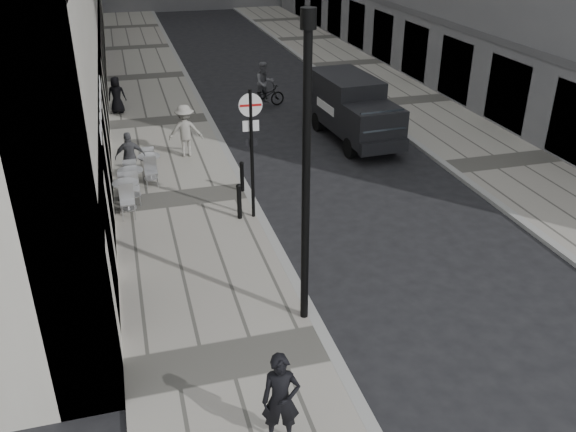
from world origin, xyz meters
name	(u,v)px	position (x,y,z in m)	size (l,w,h in m)	color
sidewalk	(160,122)	(-2.00, 18.00, 0.06)	(4.00, 60.00, 0.12)	gray
far_sidewalk	(406,102)	(9.00, 18.00, 0.06)	(4.00, 60.00, 0.12)	gray
walking_man	(281,400)	(-1.55, 0.51, 0.97)	(0.62, 0.41, 1.71)	black
sign_post	(251,138)	(-0.20, 8.56, 2.46)	(0.63, 0.10, 3.66)	black
lamppost	(306,163)	(-0.20, 3.65, 3.64)	(0.28, 0.28, 6.33)	black
bollard_near	(239,202)	(-0.60, 8.55, 0.61)	(0.13, 0.13, 0.98)	black
bollard_far	(242,177)	(-0.15, 10.34, 0.57)	(0.12, 0.12, 0.90)	black
panel_van	(352,106)	(4.86, 14.10, 1.31)	(2.12, 5.04, 2.33)	black
cyclist	(264,90)	(2.70, 19.14, 0.78)	(1.93, 0.94, 1.99)	black
pedestrian_a	(130,157)	(-3.37, 12.10, 0.92)	(0.94, 0.39, 1.60)	#4D4E52
pedestrian_b	(185,131)	(-1.41, 13.80, 1.03)	(1.18, 0.68, 1.82)	#9A978E
pedestrian_c	(117,95)	(-3.59, 19.62, 0.89)	(0.75, 0.49, 1.53)	black
cafe_table_near	(150,165)	(-2.80, 12.06, 0.59)	(0.72, 1.62, 0.92)	silver
cafe_table_mid	(131,180)	(-3.42, 10.92, 0.61)	(0.75, 1.70, 0.97)	#B9BABC
cafe_table_far	(127,193)	(-3.60, 10.03, 0.61)	(0.75, 1.70, 0.97)	#B7B7B9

